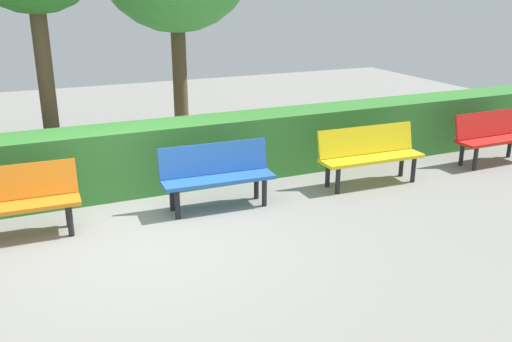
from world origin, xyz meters
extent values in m
plane|color=gray|center=(0.00, 0.00, 0.00)|extent=(22.18, 22.18, 0.00)
cube|color=red|center=(-6.11, -0.51, 0.41)|extent=(1.41, 0.44, 0.05)
cube|color=red|center=(-6.11, -0.70, 0.65)|extent=(1.41, 0.16, 0.42)
cylinder|color=black|center=(-6.66, -0.67, 0.20)|extent=(0.07, 0.07, 0.39)
cylinder|color=black|center=(-5.56, -0.35, 0.20)|extent=(0.07, 0.07, 0.39)
cylinder|color=black|center=(-5.56, -0.65, 0.20)|extent=(0.07, 0.07, 0.39)
cube|color=yellow|center=(-3.62, -0.48, 0.41)|extent=(1.64, 0.47, 0.05)
cube|color=yellow|center=(-3.62, -0.67, 0.65)|extent=(1.63, 0.18, 0.42)
cylinder|color=black|center=(-4.27, -0.31, 0.20)|extent=(0.07, 0.07, 0.39)
cylinder|color=black|center=(-4.28, -0.61, 0.20)|extent=(0.07, 0.07, 0.39)
cylinder|color=black|center=(-2.95, -0.35, 0.20)|extent=(0.07, 0.07, 0.39)
cylinder|color=black|center=(-2.96, -0.65, 0.20)|extent=(0.07, 0.07, 0.39)
cube|color=blue|center=(-1.18, -0.52, 0.41)|extent=(1.53, 0.49, 0.05)
cube|color=blue|center=(-1.19, -0.71, 0.65)|extent=(1.51, 0.18, 0.42)
cylinder|color=black|center=(-1.78, -0.35, 0.20)|extent=(0.07, 0.07, 0.39)
cylinder|color=black|center=(-1.79, -0.65, 0.20)|extent=(0.07, 0.07, 0.39)
cylinder|color=black|center=(-0.57, -0.40, 0.20)|extent=(0.07, 0.07, 0.39)
cylinder|color=black|center=(-0.58, -0.70, 0.20)|extent=(0.07, 0.07, 0.39)
cube|color=orange|center=(1.31, -0.59, 0.41)|extent=(1.43, 0.46, 0.05)
cube|color=orange|center=(1.30, -0.78, 0.65)|extent=(1.42, 0.16, 0.42)
cylinder|color=black|center=(0.75, -0.42, 0.20)|extent=(0.07, 0.07, 0.39)
cylinder|color=black|center=(0.74, -0.72, 0.20)|extent=(0.07, 0.07, 0.39)
cube|color=#387F33|center=(-1.12, -1.66, 0.48)|extent=(18.18, 0.73, 0.97)
cylinder|color=brown|center=(-1.59, -3.57, 1.32)|extent=(0.26, 0.26, 2.64)
cylinder|color=brown|center=(0.70, -2.93, 1.45)|extent=(0.24, 0.24, 2.90)
camera|label=1|loc=(1.18, 6.05, 2.87)|focal=38.84mm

